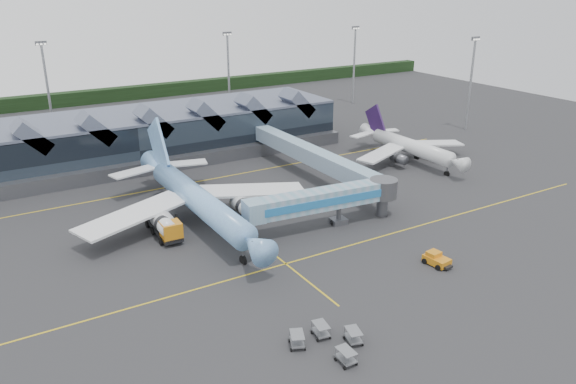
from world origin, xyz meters
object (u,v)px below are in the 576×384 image
main_airliner (195,198)px  fuel_truck (162,220)px  regional_jet (408,146)px  pushback_tug (436,259)px  jet_bridge (333,199)px

main_airliner → fuel_truck: (-5.81, -1.22, -1.96)m
main_airliner → fuel_truck: 6.25m
main_airliner → regional_jet: size_ratio=1.45×
fuel_truck → pushback_tug: bearing=-43.8°
regional_jet → jet_bridge: regional_jet is taller
pushback_tug → regional_jet: bearing=46.1°
regional_jet → fuel_truck: size_ratio=2.66×
regional_jet → pushback_tug: bearing=-127.9°
jet_bridge → fuel_truck: 25.56m
main_airliner → pushback_tug: (21.72, -29.16, -3.28)m
fuel_truck → pushback_tug: size_ratio=2.79×
main_airliner → pushback_tug: 36.51m
main_airliner → jet_bridge: main_airliner is taller
main_airliner → jet_bridge: 20.97m
main_airliner → fuel_truck: size_ratio=3.85×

